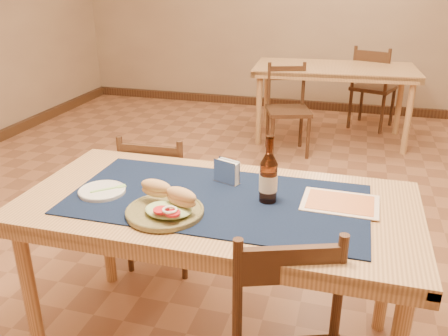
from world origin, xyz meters
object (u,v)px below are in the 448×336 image
(napkin_holder, at_px, (227,172))
(chair_main_far, at_px, (162,198))
(main_table, at_px, (217,218))
(sandwich_plate, at_px, (167,207))
(beer_bottle, at_px, (268,178))
(back_table, at_px, (334,75))

(napkin_holder, bearing_deg, chair_main_far, 140.85)
(main_table, bearing_deg, sandwich_plate, -129.30)
(sandwich_plate, distance_m, beer_bottle, 0.41)
(back_table, distance_m, beer_bottle, 3.12)
(sandwich_plate, bearing_deg, main_table, 50.70)
(back_table, bearing_deg, sandwich_plate, -97.31)
(sandwich_plate, xyz_separation_m, beer_bottle, (0.35, 0.22, 0.07))
(sandwich_plate, bearing_deg, chair_main_far, 115.13)
(chair_main_far, xyz_separation_m, sandwich_plate, (0.35, -0.74, 0.36))
(chair_main_far, distance_m, beer_bottle, 0.97)
(main_table, relative_size, back_table, 1.00)
(main_table, height_order, napkin_holder, napkin_holder)
(main_table, distance_m, beer_bottle, 0.28)
(main_table, relative_size, beer_bottle, 5.82)
(main_table, relative_size, sandwich_plate, 5.35)
(sandwich_plate, distance_m, napkin_holder, 0.37)
(chair_main_far, relative_size, napkin_holder, 6.53)
(beer_bottle, height_order, napkin_holder, beer_bottle)
(chair_main_far, distance_m, napkin_holder, 0.74)
(back_table, height_order, beer_bottle, beer_bottle)
(main_table, bearing_deg, napkin_holder, 91.83)
(beer_bottle, bearing_deg, chair_main_far, 142.86)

